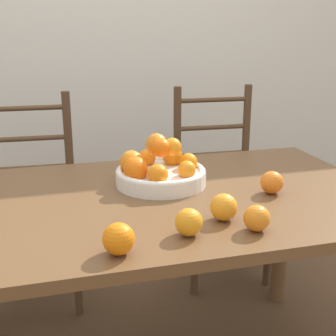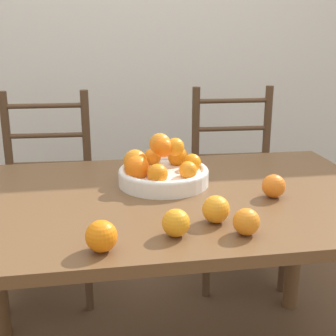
# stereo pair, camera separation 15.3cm
# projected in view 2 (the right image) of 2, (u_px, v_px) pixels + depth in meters

# --- Properties ---
(wall_back) EXTENTS (8.00, 0.06, 2.60)m
(wall_back) POSITION_uv_depth(u_px,v_px,m) (126.00, 18.00, 2.75)
(wall_back) COLOR silver
(wall_back) RESTS_ON ground_plane
(dining_table) EXTENTS (1.45, 0.90, 0.73)m
(dining_table) POSITION_uv_depth(u_px,v_px,m) (166.00, 224.00, 1.57)
(dining_table) COLOR brown
(dining_table) RESTS_ON ground_plane
(fruit_bowl) EXTENTS (0.31, 0.31, 0.18)m
(fruit_bowl) POSITION_uv_depth(u_px,v_px,m) (162.00, 170.00, 1.63)
(fruit_bowl) COLOR white
(fruit_bowl) RESTS_ON dining_table
(orange_loose_0) EXTENTS (0.08, 0.08, 0.08)m
(orange_loose_0) POSITION_uv_depth(u_px,v_px,m) (176.00, 223.00, 1.23)
(orange_loose_0) COLOR orange
(orange_loose_0) RESTS_ON dining_table
(orange_loose_1) EXTENTS (0.07, 0.07, 0.07)m
(orange_loose_1) POSITION_uv_depth(u_px,v_px,m) (246.00, 222.00, 1.24)
(orange_loose_1) COLOR orange
(orange_loose_1) RESTS_ON dining_table
(orange_loose_2) EXTENTS (0.08, 0.08, 0.08)m
(orange_loose_2) POSITION_uv_depth(u_px,v_px,m) (101.00, 236.00, 1.15)
(orange_loose_2) COLOR orange
(orange_loose_2) RESTS_ON dining_table
(orange_loose_3) EXTENTS (0.08, 0.08, 0.08)m
(orange_loose_3) POSITION_uv_depth(u_px,v_px,m) (216.00, 209.00, 1.32)
(orange_loose_3) COLOR orange
(orange_loose_3) RESTS_ON dining_table
(orange_loose_4) EXTENTS (0.08, 0.08, 0.08)m
(orange_loose_4) POSITION_uv_depth(u_px,v_px,m) (274.00, 186.00, 1.51)
(orange_loose_4) COLOR orange
(orange_loose_4) RESTS_ON dining_table
(chair_left) EXTENTS (0.44, 0.42, 0.97)m
(chair_left) POSITION_uv_depth(u_px,v_px,m) (47.00, 200.00, 2.23)
(chair_left) COLOR #513823
(chair_left) RESTS_ON ground_plane
(chair_right) EXTENTS (0.44, 0.42, 0.97)m
(chair_right) POSITION_uv_depth(u_px,v_px,m) (236.00, 189.00, 2.38)
(chair_right) COLOR #513823
(chair_right) RESTS_ON ground_plane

